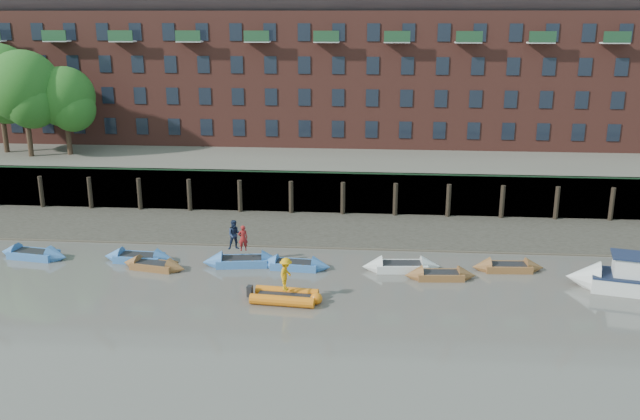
# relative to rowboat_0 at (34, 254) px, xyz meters

# --- Properties ---
(ground) EXTENTS (220.00, 220.00, 0.00)m
(ground) POSITION_rel_rowboat_0_xyz_m (17.10, -10.57, -0.24)
(ground) COLOR #5E5952
(ground) RESTS_ON ground
(foreshore) EXTENTS (110.00, 8.00, 0.50)m
(foreshore) POSITION_rel_rowboat_0_xyz_m (17.10, 7.43, -0.24)
(foreshore) COLOR #3D382F
(foreshore) RESTS_ON ground
(mud_band) EXTENTS (110.00, 1.60, 0.10)m
(mud_band) POSITION_rel_rowboat_0_xyz_m (17.10, 4.03, -0.24)
(mud_band) COLOR #4C4336
(mud_band) RESTS_ON ground
(river_wall) EXTENTS (110.00, 1.23, 3.30)m
(river_wall) POSITION_rel_rowboat_0_xyz_m (17.10, 11.81, 1.35)
(river_wall) COLOR #2D2A26
(river_wall) RESTS_ON ground
(bank_terrace) EXTENTS (110.00, 28.00, 3.20)m
(bank_terrace) POSITION_rel_rowboat_0_xyz_m (17.10, 25.43, 1.36)
(bank_terrace) COLOR #5E594D
(bank_terrace) RESTS_ON ground
(apartment_terrace) EXTENTS (80.60, 15.56, 20.98)m
(apartment_terrace) POSITION_rel_rowboat_0_xyz_m (17.10, 26.42, 12.58)
(apartment_terrace) COLOR brown
(apartment_terrace) RESTS_ON bank_terrace
(tree_cluster) EXTENTS (11.76, 7.74, 9.40)m
(tree_cluster) POSITION_rel_rowboat_0_xyz_m (-8.52, 16.77, 8.77)
(tree_cluster) COLOR #3A281C
(tree_cluster) RESTS_ON bank_terrace
(rowboat_0) EXTENTS (4.83, 2.07, 1.36)m
(rowboat_0) POSITION_rel_rowboat_0_xyz_m (0.00, 0.00, 0.00)
(rowboat_0) COLOR #3B6FB2
(rowboat_0) RESTS_ON ground
(rowboat_1) EXTENTS (4.67, 1.63, 1.33)m
(rowboat_1) POSITION_rel_rowboat_0_xyz_m (6.90, -0.05, -0.00)
(rowboat_1) COLOR #3B6FB2
(rowboat_1) RESTS_ON ground
(rowboat_2) EXTENTS (4.32, 2.04, 1.21)m
(rowboat_2) POSITION_rel_rowboat_0_xyz_m (8.24, -1.25, -0.03)
(rowboat_2) COLOR brown
(rowboat_2) RESTS_ON ground
(rowboat_3) EXTENTS (5.01, 2.08, 1.41)m
(rowboat_3) POSITION_rel_rowboat_0_xyz_m (13.46, -0.18, 0.01)
(rowboat_3) COLOR #3B6FB2
(rowboat_3) RESTS_ON ground
(rowboat_4) EXTENTS (4.47, 1.63, 1.27)m
(rowboat_4) POSITION_rel_rowboat_0_xyz_m (16.77, -0.46, -0.01)
(rowboat_4) COLOR #3B6FB2
(rowboat_4) RESTS_ON ground
(rowboat_5) EXTENTS (4.84, 1.76, 1.38)m
(rowboat_5) POSITION_rel_rowboat_0_xyz_m (23.23, -0.24, 0.00)
(rowboat_5) COLOR silver
(rowboat_5) RESTS_ON ground
(rowboat_6) EXTENTS (4.25, 1.52, 1.21)m
(rowboat_6) POSITION_rel_rowboat_0_xyz_m (25.45, -1.41, -0.03)
(rowboat_6) COLOR brown
(rowboat_6) RESTS_ON ground
(rowboat_7) EXTENTS (4.35, 1.49, 1.24)m
(rowboat_7) POSITION_rel_rowboat_0_xyz_m (29.63, 0.25, -0.02)
(rowboat_7) COLOR brown
(rowboat_7) RESTS_ON ground
(rib_tender) EXTENTS (3.87, 2.11, 0.66)m
(rib_tender) POSITION_rel_rowboat_0_xyz_m (16.96, -5.40, 0.05)
(rib_tender) COLOR orange
(rib_tender) RESTS_ON ground
(motor_launch) EXTENTS (6.92, 3.62, 2.72)m
(motor_launch) POSITION_rel_rowboat_0_xyz_m (35.34, -2.24, 0.45)
(motor_launch) COLOR silver
(motor_launch) RESTS_ON ground
(person_rower_a) EXTENTS (0.69, 0.56, 1.63)m
(person_rower_a) POSITION_rel_rowboat_0_xyz_m (13.56, -0.17, 1.52)
(person_rower_a) COLOR maroon
(person_rower_a) RESTS_ON rowboat_3
(person_rower_b) EXTENTS (1.07, 0.94, 1.86)m
(person_rower_b) POSITION_rel_rowboat_0_xyz_m (13.01, 0.08, 1.64)
(person_rower_b) COLOR #19233F
(person_rower_b) RESTS_ON rowboat_3
(person_rib_crew) EXTENTS (0.90, 1.29, 1.83)m
(person_rib_crew) POSITION_rel_rowboat_0_xyz_m (16.88, -5.29, 1.29)
(person_rib_crew) COLOR orange
(person_rib_crew) RESTS_ON rib_tender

